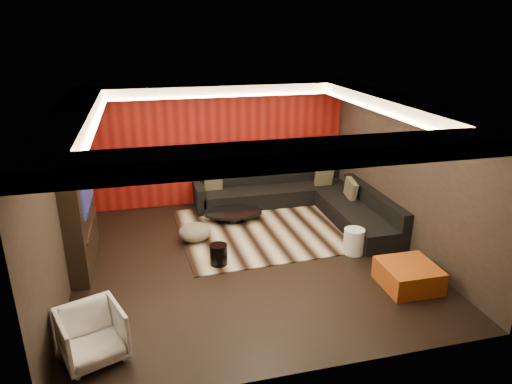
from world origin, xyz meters
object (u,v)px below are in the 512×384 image
object	(u,v)px
coffee_table	(233,216)
sectional_sofa	(304,201)
armchair	(92,335)
orange_ottoman	(408,276)
white_side_table	(354,241)
drum_stool	(219,254)

from	to	relation	value
coffee_table	sectional_sofa	distance (m)	1.68
armchair	orange_ottoman	bearing A→B (deg)	-14.01
white_side_table	armchair	size ratio (longest dim) A/B	0.63
coffee_table	armchair	world-z (taller)	armchair
armchair	coffee_table	bearing A→B (deg)	35.48
orange_ottoman	armchair	size ratio (longest dim) A/B	1.12
coffee_table	orange_ottoman	xyz separation A→B (m)	(2.25, -3.25, 0.06)
orange_ottoman	sectional_sofa	size ratio (longest dim) A/B	0.23
sectional_sofa	armchair	bearing A→B (deg)	-136.93
drum_stool	coffee_table	bearing A→B (deg)	71.18
orange_ottoman	drum_stool	bearing A→B (deg)	153.45
coffee_table	white_side_table	size ratio (longest dim) A/B	2.67
coffee_table	drum_stool	xyz separation A→B (m)	(-0.62, -1.82, 0.08)
white_side_table	sectional_sofa	size ratio (longest dim) A/B	0.13
white_side_table	armchair	distance (m)	4.82
drum_stool	white_side_table	size ratio (longest dim) A/B	0.78
coffee_table	armchair	size ratio (longest dim) A/B	1.68
white_side_table	coffee_table	bearing A→B (deg)	133.70
drum_stool	orange_ottoman	distance (m)	3.21
coffee_table	sectional_sofa	world-z (taller)	sectional_sofa
drum_stool	orange_ottoman	size ratio (longest dim) A/B	0.43
coffee_table	armchair	bearing A→B (deg)	-123.94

